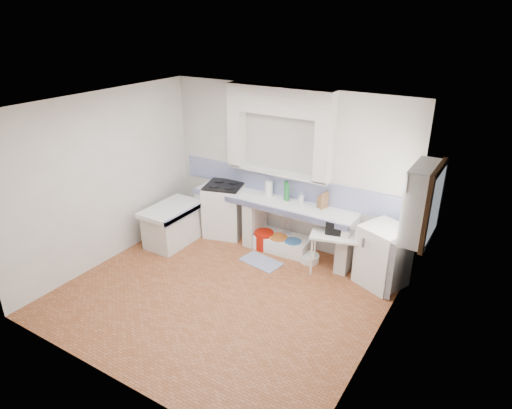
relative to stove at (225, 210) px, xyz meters
The scene contains 36 objects.
floor 2.07m from the stove, 56.82° to the right, with size 4.50×4.50×0.00m, color #9A5735.
ceiling 3.07m from the stove, 56.82° to the right, with size 4.50×4.50×0.00m, color silver.
wall_back 1.47m from the stove, 16.04° to the left, with size 4.50×4.50×0.00m, color silver.
wall_front 3.95m from the stove, 73.36° to the right, with size 4.50×4.50×0.00m, color silver.
wall_left 2.24m from the stove, 124.32° to the right, with size 4.50×4.50×0.00m, color silver.
wall_right 3.86m from the stove, 26.67° to the right, with size 4.50×4.50×0.00m, color silver.
alcove_mass 2.33m from the stove, 10.83° to the left, with size 1.90×0.25×0.45m, color silver.
window_frame 3.73m from the stove, ahead, with size 0.35×0.86×1.06m, color #342010.
lace_valance 3.73m from the stove, ahead, with size 0.01×0.84×0.24m, color white.
counter_slab 1.07m from the stove, ahead, with size 3.00×0.60×0.08m, color white.
counter_lip 1.10m from the stove, 14.75° to the right, with size 3.00×0.04×0.10m, color navy.
counter_pier_left 0.41m from the stove, behind, with size 0.20×0.55×0.82m, color silver.
counter_pier_mid 0.65m from the stove, ahead, with size 0.20×0.55×0.82m, color silver.
counter_pier_right 2.40m from the stove, ahead, with size 0.20×0.55×0.82m, color silver.
peninsula_top 1.00m from the stove, 127.41° to the right, with size 0.70×1.10×0.08m, color white.
peninsula_base 1.00m from the stove, 127.41° to the right, with size 0.60×1.00×0.62m, color silver.
peninsula_lip 0.85m from the stove, 108.96° to the right, with size 0.04×1.10×0.10m, color navy.
backsplash 1.30m from the stove, 15.32° to the left, with size 4.27×0.03×0.40m, color navy.
stove is the anchor object (origin of this frame).
sink 1.29m from the stove, ahead, with size 0.95×0.51×0.23m, color white.
side_table 2.32m from the stove, ahead, with size 0.82×0.45×0.04m, color white.
fridge 3.03m from the stove, ahead, with size 0.63×0.63×0.97m, color white.
bucket_red 0.97m from the stove, ahead, with size 0.34×0.34×0.32m, color #A81306.
bucket_orange 1.24m from the stove, ahead, with size 0.31×0.31×0.29m, color #C86626.
bucket_blue 1.51m from the stove, ahead, with size 0.29×0.29×0.27m, color #3069AA.
basin_white 1.86m from the stove, ahead, with size 0.32×0.32×0.13m, color white.
water_bottle_a 1.25m from the stove, ahead, with size 0.07×0.07×0.28m, color silver.
water_bottle_b 1.34m from the stove, ahead, with size 0.07×0.07×0.27m, color silver.
black_bag 2.31m from the stove, ahead, with size 0.35×0.20×0.22m, color black.
green_bottle_a 1.33m from the stove, ahead, with size 0.07×0.07×0.33m, color #207733.
green_bottle_b 1.36m from the stove, ahead, with size 0.07×0.07×0.30m, color #207733.
knife_block 1.92m from the stove, ahead, with size 0.10×0.08×0.20m, color olive.
cutting_board 1.99m from the stove, ahead, with size 0.02×0.21×0.28m, color olive.
paper_towel 1.02m from the stove, 11.14° to the left, with size 0.13×0.13×0.26m, color white.
soap_bottle 1.58m from the stove, ahead, with size 0.08×0.09×0.19m, color white.
rug 1.35m from the stove, 26.41° to the right, with size 0.69×0.39×0.01m, color navy.
Camera 1 is at (3.36, -4.49, 3.90)m, focal length 31.32 mm.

